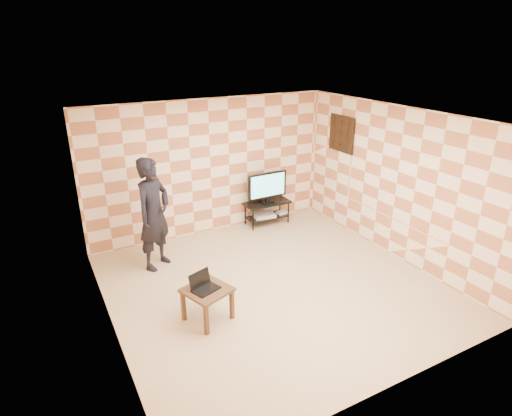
% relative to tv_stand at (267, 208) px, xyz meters
% --- Properties ---
extents(floor, '(5.00, 5.00, 0.00)m').
position_rel_tv_stand_xyz_m(floor, '(-1.14, -2.22, -0.37)').
color(floor, tan).
rests_on(floor, ground).
extents(wall_back, '(5.00, 0.02, 2.70)m').
position_rel_tv_stand_xyz_m(wall_back, '(-1.14, 0.28, 0.98)').
color(wall_back, beige).
rests_on(wall_back, ground).
extents(wall_front, '(5.00, 0.02, 2.70)m').
position_rel_tv_stand_xyz_m(wall_front, '(-1.14, -4.72, 0.98)').
color(wall_front, beige).
rests_on(wall_front, ground).
extents(wall_left, '(0.02, 5.00, 2.70)m').
position_rel_tv_stand_xyz_m(wall_left, '(-3.64, -2.22, 0.98)').
color(wall_left, beige).
rests_on(wall_left, ground).
extents(wall_right, '(0.02, 5.00, 2.70)m').
position_rel_tv_stand_xyz_m(wall_right, '(1.36, -2.22, 0.98)').
color(wall_right, beige).
rests_on(wall_right, ground).
extents(ceiling, '(5.00, 5.00, 0.02)m').
position_rel_tv_stand_xyz_m(ceiling, '(-1.14, -2.22, 2.33)').
color(ceiling, white).
rests_on(ceiling, wall_back).
extents(wall_art, '(0.04, 0.72, 0.72)m').
position_rel_tv_stand_xyz_m(wall_art, '(1.33, -0.67, 1.58)').
color(wall_art, black).
rests_on(wall_art, wall_right).
extents(tv_stand, '(0.98, 0.44, 0.50)m').
position_rel_tv_stand_xyz_m(tv_stand, '(0.00, 0.00, 0.00)').
color(tv_stand, black).
rests_on(tv_stand, floor).
extents(tv, '(0.89, 0.17, 0.65)m').
position_rel_tv_stand_xyz_m(tv, '(-0.00, -0.00, 0.49)').
color(tv, black).
rests_on(tv, tv_stand).
extents(dvd_player, '(0.50, 0.39, 0.08)m').
position_rel_tv_stand_xyz_m(dvd_player, '(-0.07, 0.00, -0.15)').
color(dvd_player, '#BCBCBE').
rests_on(dvd_player, tv_stand).
extents(game_console, '(0.23, 0.18, 0.05)m').
position_rel_tv_stand_xyz_m(game_console, '(0.36, -0.02, -0.17)').
color(game_console, silver).
rests_on(game_console, tv_stand).
extents(side_table, '(0.74, 0.74, 0.50)m').
position_rel_tv_stand_xyz_m(side_table, '(-2.41, -2.53, 0.05)').
color(side_table, '#352417').
rests_on(side_table, floor).
extents(laptop, '(0.43, 0.39, 0.24)m').
position_rel_tv_stand_xyz_m(laptop, '(-2.45, -2.50, 0.19)').
color(laptop, black).
rests_on(laptop, side_table).
extents(person, '(0.85, 0.80, 1.96)m').
position_rel_tv_stand_xyz_m(person, '(-2.59, -0.66, 0.61)').
color(person, black).
rests_on(person, floor).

